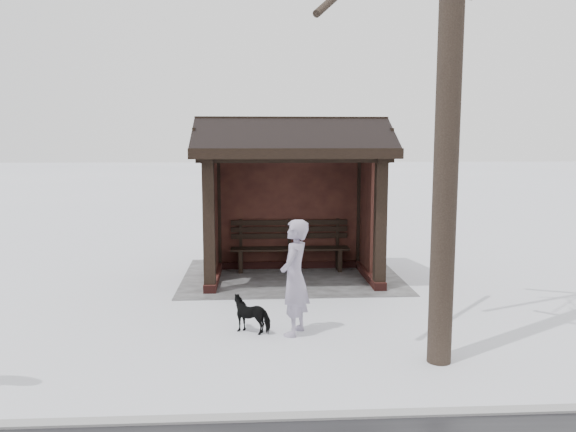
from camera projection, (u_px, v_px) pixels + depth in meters
The scene contains 6 objects.
ground at pixel (292, 279), 10.83m from camera, with size 120.00×120.00×0.00m, color silver.
kerb at pixel (329, 417), 5.39m from camera, with size 120.00×0.15×0.06m, color gray.
trampled_patch at pixel (291, 276), 11.03m from camera, with size 4.20×3.20×0.02m, color gray.
bus_shelter at pixel (292, 166), 10.70m from camera, with size 3.60×2.40×3.09m.
pedestrian at pixel (295, 277), 7.63m from camera, with size 0.58×0.38×1.59m, color #958BA3.
dog at pixel (252, 314), 7.81m from camera, with size 0.27×0.60×0.51m, color black.
Camera 1 is at (0.69, 10.55, 2.64)m, focal length 35.00 mm.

